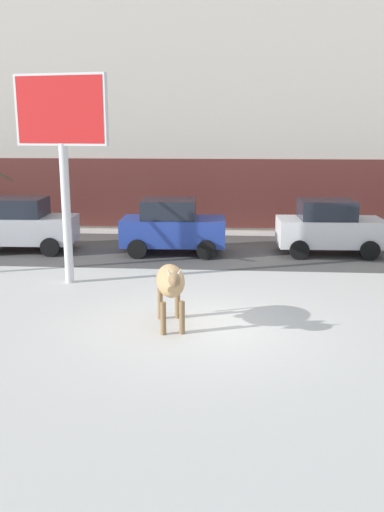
# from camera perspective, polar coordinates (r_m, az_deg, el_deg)

# --- Properties ---
(ground_plane) EXTENTS (120.00, 120.00, 0.00)m
(ground_plane) POSITION_cam_1_polar(r_m,az_deg,el_deg) (11.83, 0.71, -7.52)
(ground_plane) COLOR silver
(road_strip) EXTENTS (60.00, 5.60, 0.01)m
(road_strip) POSITION_cam_1_polar(r_m,az_deg,el_deg) (19.33, 2.20, 0.61)
(road_strip) COLOR #514F4C
(road_strip) RESTS_ON ground
(building_facade) EXTENTS (44.00, 6.10, 13.00)m
(building_facade) POSITION_cam_1_polar(r_m,az_deg,el_deg) (25.56, 2.94, 18.23)
(building_facade) COLOR beige
(building_facade) RESTS_ON ground
(cow_tan) EXTENTS (0.86, 1.94, 1.54)m
(cow_tan) POSITION_cam_1_polar(r_m,az_deg,el_deg) (11.61, -2.23, -2.79)
(cow_tan) COLOR tan
(cow_tan) RESTS_ON ground
(billboard) EXTENTS (2.52, 0.56, 5.56)m
(billboard) POSITION_cam_1_polar(r_m,az_deg,el_deg) (15.10, -13.41, 13.29)
(billboard) COLOR silver
(billboard) RESTS_ON ground
(car_silver_hatchback) EXTENTS (3.56, 2.03, 1.86)m
(car_silver_hatchback) POSITION_cam_1_polar(r_m,az_deg,el_deg) (19.96, -17.18, 3.13)
(car_silver_hatchback) COLOR #B7BABF
(car_silver_hatchback) RESTS_ON ground
(car_blue_hatchback) EXTENTS (3.56, 2.03, 1.86)m
(car_blue_hatchback) POSITION_cam_1_polar(r_m,az_deg,el_deg) (18.69, -2.05, 3.07)
(car_blue_hatchback) COLOR #233D9E
(car_blue_hatchback) RESTS_ON ground
(car_white_hatchback) EXTENTS (3.56, 2.03, 1.86)m
(car_white_hatchback) POSITION_cam_1_polar(r_m,az_deg,el_deg) (19.13, 14.07, 2.92)
(car_white_hatchback) COLOR white
(car_white_hatchback) RESTS_ON ground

